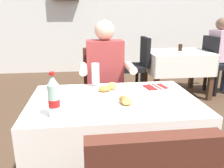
# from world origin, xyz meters

# --- Properties ---
(back_wall) EXTENTS (11.00, 0.12, 2.81)m
(back_wall) POSITION_xyz_m (0.00, 4.05, 1.41)
(back_wall) COLOR silver
(back_wall) RESTS_ON ground
(main_dining_table) EXTENTS (1.18, 0.77, 0.74)m
(main_dining_table) POSITION_xyz_m (0.13, 0.09, 0.56)
(main_dining_table) COLOR white
(main_dining_table) RESTS_ON ground
(chair_far_diner_seat) EXTENTS (0.44, 0.50, 0.97)m
(chair_far_diner_seat) POSITION_xyz_m (0.13, 0.87, 0.55)
(chair_far_diner_seat) COLOR #4C2319
(chair_far_diner_seat) RESTS_ON ground
(seated_diner_far) EXTENTS (0.50, 0.46, 1.26)m
(seated_diner_far) POSITION_xyz_m (0.14, 0.76, 0.71)
(seated_diner_far) COLOR #282D42
(seated_diner_far) RESTS_ON ground
(plate_near_camera) EXTENTS (0.23, 0.23, 0.07)m
(plate_near_camera) POSITION_xyz_m (0.19, -0.04, 0.75)
(plate_near_camera) COLOR white
(plate_near_camera) RESTS_ON main_dining_table
(plate_far_diner) EXTENTS (0.22, 0.22, 0.07)m
(plate_far_diner) POSITION_xyz_m (0.11, 0.24, 0.76)
(plate_far_diner) COLOR white
(plate_far_diner) RESTS_ON main_dining_table
(beer_glass_left) EXTENTS (0.07, 0.07, 0.20)m
(beer_glass_left) POSITION_xyz_m (0.02, 0.39, 0.84)
(beer_glass_left) COLOR white
(beer_glass_left) RESTS_ON main_dining_table
(cola_bottle_primary) EXTENTS (0.07, 0.07, 0.27)m
(cola_bottle_primary) POSITION_xyz_m (-0.24, -0.17, 0.85)
(cola_bottle_primary) COLOR silver
(cola_bottle_primary) RESTS_ON main_dining_table
(napkin_cutlery_set) EXTENTS (0.19, 0.20, 0.01)m
(napkin_cutlery_set) POSITION_xyz_m (0.51, 0.32, 0.74)
(napkin_cutlery_set) COLOR maroon
(napkin_cutlery_set) RESTS_ON main_dining_table
(background_dining_table) EXTENTS (0.99, 0.77, 0.74)m
(background_dining_table) POSITION_xyz_m (1.45, 2.12, 0.55)
(background_dining_table) COLOR white
(background_dining_table) RESTS_ON ground
(background_chair_left) EXTENTS (0.50, 0.44, 0.97)m
(background_chair_left) POSITION_xyz_m (0.75, 2.12, 0.55)
(background_chair_left) COLOR black
(background_chair_left) RESTS_ON ground
(background_chair_right) EXTENTS (0.50, 0.44, 0.97)m
(background_chair_right) POSITION_xyz_m (2.16, 2.12, 0.55)
(background_chair_right) COLOR black
(background_chair_right) RESTS_ON ground
(background_patron) EXTENTS (0.46, 0.50, 1.26)m
(background_patron) POSITION_xyz_m (2.21, 2.12, 0.71)
(background_patron) COLOR #282D42
(background_patron) RESTS_ON ground
(background_table_tumbler) EXTENTS (0.06, 0.06, 0.11)m
(background_table_tumbler) POSITION_xyz_m (1.51, 2.18, 0.79)
(background_table_tumbler) COLOR black
(background_table_tumbler) RESTS_ON background_dining_table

